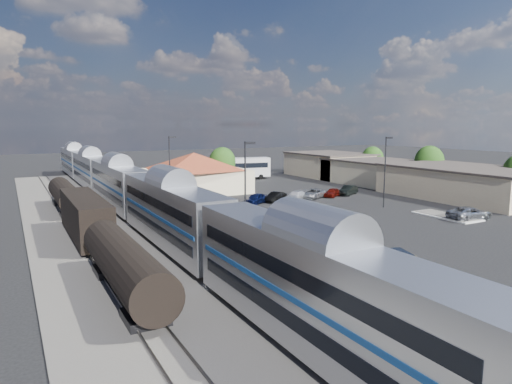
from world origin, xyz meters
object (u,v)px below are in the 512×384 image
suv (470,213)px  coach_bus (237,167)px  station_depot (194,172)px  pickup_truck (377,267)px

suv → coach_bus: size_ratio=0.40×
station_depot → suv: (19.51, -34.28, -2.40)m
station_depot → suv: size_ratio=3.50×
suv → station_depot: bearing=35.2°
pickup_truck → suv: 25.61m
pickup_truck → coach_bus: (17.22, 56.55, 1.37)m
pickup_truck → coach_bus: coach_bus is taller
station_depot → suv: 39.51m
station_depot → coach_bus: bearing=42.1°
pickup_truck → suv: pickup_truck is taller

